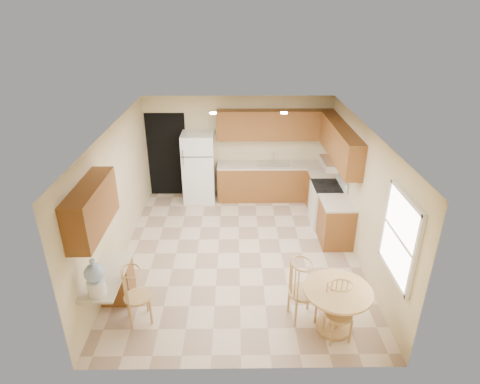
{
  "coord_description": "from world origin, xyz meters",
  "views": [
    {
      "loc": [
        -0.06,
        -6.6,
        4.46
      ],
      "look_at": [
        0.02,
        0.3,
        1.19
      ],
      "focal_mm": 30.0,
      "sensor_mm": 36.0,
      "label": 1
    }
  ],
  "objects_px": {
    "stove": "(327,204)",
    "chair_table_a": "(305,289)",
    "refrigerator": "(199,168)",
    "chair_desk": "(135,294)",
    "dining_table": "(336,304)",
    "water_crock": "(95,279)",
    "chair_table_b": "(341,312)"
  },
  "relations": [
    {
      "from": "water_crock",
      "to": "refrigerator",
      "type": "bearing_deg",
      "value": 76.92
    },
    {
      "from": "chair_table_b",
      "to": "water_crock",
      "type": "bearing_deg",
      "value": -12.48
    },
    {
      "from": "stove",
      "to": "chair_desk",
      "type": "relative_size",
      "value": 1.16
    },
    {
      "from": "stove",
      "to": "chair_desk",
      "type": "distance_m",
      "value": 4.64
    },
    {
      "from": "chair_table_a",
      "to": "chair_desk",
      "type": "height_order",
      "value": "chair_table_a"
    },
    {
      "from": "chair_table_a",
      "to": "refrigerator",
      "type": "bearing_deg",
      "value": -167.83
    },
    {
      "from": "stove",
      "to": "chair_table_a",
      "type": "bearing_deg",
      "value": -107.62
    },
    {
      "from": "chair_table_a",
      "to": "water_crock",
      "type": "xyz_separation_m",
      "value": [
        -2.95,
        -0.24,
        0.4
      ]
    },
    {
      "from": "refrigerator",
      "to": "chair_table_a",
      "type": "height_order",
      "value": "refrigerator"
    },
    {
      "from": "dining_table",
      "to": "water_crock",
      "type": "xyz_separation_m",
      "value": [
        -3.4,
        -0.08,
        0.54
      ]
    },
    {
      "from": "chair_table_b",
      "to": "chair_table_a",
      "type": "bearing_deg",
      "value": -51.74
    },
    {
      "from": "chair_table_b",
      "to": "chair_desk",
      "type": "bearing_deg",
      "value": -17.14
    },
    {
      "from": "refrigerator",
      "to": "stove",
      "type": "bearing_deg",
      "value": -22.99
    },
    {
      "from": "chair_desk",
      "to": "chair_table_a",
      "type": "bearing_deg",
      "value": 68.23
    },
    {
      "from": "water_crock",
      "to": "chair_table_a",
      "type": "bearing_deg",
      "value": 4.6
    },
    {
      "from": "refrigerator",
      "to": "stove",
      "type": "xyz_separation_m",
      "value": [
        2.88,
        -1.22,
        -0.38
      ]
    },
    {
      "from": "stove",
      "to": "dining_table",
      "type": "relative_size",
      "value": 1.1
    },
    {
      "from": "stove",
      "to": "dining_table",
      "type": "xyz_separation_m",
      "value": [
        -0.52,
        -3.22,
        0.01
      ]
    },
    {
      "from": "chair_table_b",
      "to": "stove",
      "type": "bearing_deg",
      "value": -108.28
    },
    {
      "from": "chair_desk",
      "to": "water_crock",
      "type": "bearing_deg",
      "value": -86.12
    },
    {
      "from": "dining_table",
      "to": "chair_table_a",
      "type": "height_order",
      "value": "chair_table_a"
    },
    {
      "from": "chair_table_a",
      "to": "chair_table_b",
      "type": "relative_size",
      "value": 1.12
    },
    {
      "from": "stove",
      "to": "dining_table",
      "type": "height_order",
      "value": "stove"
    },
    {
      "from": "chair_table_b",
      "to": "chair_desk",
      "type": "relative_size",
      "value": 0.97
    },
    {
      "from": "chair_table_b",
      "to": "chair_desk",
      "type": "height_order",
      "value": "chair_desk"
    },
    {
      "from": "dining_table",
      "to": "chair_table_b",
      "type": "distance_m",
      "value": 0.26
    },
    {
      "from": "dining_table",
      "to": "chair_table_a",
      "type": "bearing_deg",
      "value": 161.18
    },
    {
      "from": "chair_table_a",
      "to": "chair_table_b",
      "type": "xyz_separation_m",
      "value": [
        0.45,
        -0.4,
        -0.07
      ]
    },
    {
      "from": "chair_table_a",
      "to": "dining_table",
      "type": "bearing_deg",
      "value": 59.39
    },
    {
      "from": "water_crock",
      "to": "chair_table_b",
      "type": "bearing_deg",
      "value": -2.81
    },
    {
      "from": "chair_table_b",
      "to": "water_crock",
      "type": "height_order",
      "value": "water_crock"
    },
    {
      "from": "refrigerator",
      "to": "chair_table_a",
      "type": "xyz_separation_m",
      "value": [
        1.9,
        -4.28,
        -0.23
      ]
    }
  ]
}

